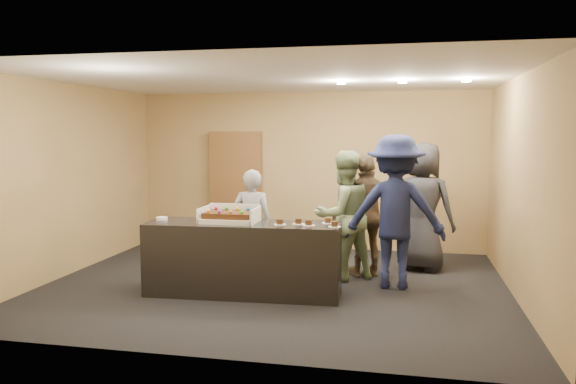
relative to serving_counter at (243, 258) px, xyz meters
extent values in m
plane|color=black|center=(0.29, 0.49, -0.45)|extent=(6.00, 6.00, 0.00)
plane|color=silver|center=(0.29, 0.49, 2.25)|extent=(6.00, 6.00, 0.00)
cube|color=#99854A|center=(0.29, 2.99, 0.90)|extent=(6.00, 0.04, 2.70)
cube|color=#99854A|center=(0.29, -2.01, 0.90)|extent=(6.00, 0.04, 2.70)
cube|color=#99854A|center=(-2.71, 0.49, 0.90)|extent=(0.04, 5.00, 2.70)
cube|color=#99854A|center=(3.29, 0.49, 0.90)|extent=(0.04, 5.00, 2.70)
cube|color=black|center=(0.00, 0.00, 0.00)|extent=(2.43, 0.82, 0.90)
cube|color=brown|center=(-0.99, 2.90, 0.56)|extent=(0.92, 0.15, 2.03)
cube|color=white|center=(-0.18, 0.00, 0.48)|extent=(0.67, 0.47, 0.06)
cube|color=white|center=(-0.51, 0.00, 0.54)|extent=(0.02, 0.47, 0.18)
cube|color=white|center=(0.16, 0.00, 0.54)|extent=(0.02, 0.47, 0.18)
cube|color=white|center=(-0.18, 0.23, 0.55)|extent=(0.67, 0.02, 0.20)
cube|color=#351F0C|center=(-0.18, 0.00, 0.54)|extent=(0.59, 0.41, 0.07)
sphere|color=red|center=(-0.40, 0.14, 0.60)|extent=(0.04, 0.04, 0.04)
sphere|color=#2F8F17|center=(-0.26, 0.14, 0.60)|extent=(0.04, 0.04, 0.04)
sphere|color=yellow|center=(-0.12, 0.14, 0.60)|extent=(0.04, 0.04, 0.04)
sphere|color=blue|center=(0.03, 0.14, 0.60)|extent=(0.04, 0.04, 0.04)
sphere|color=orange|center=(-0.40, -0.14, 0.60)|extent=(0.04, 0.04, 0.04)
sphere|color=purple|center=(-0.26, -0.14, 0.60)|extent=(0.04, 0.04, 0.04)
sphere|color=orange|center=(-0.12, -0.14, 0.60)|extent=(0.04, 0.04, 0.04)
sphere|color=green|center=(0.03, -0.14, 0.60)|extent=(0.04, 0.04, 0.04)
cylinder|color=white|center=(-1.08, 0.01, 0.47)|extent=(0.15, 0.15, 0.04)
cylinder|color=white|center=(0.48, -0.07, 0.45)|extent=(0.15, 0.15, 0.01)
cube|color=#351F0C|center=(0.48, -0.07, 0.49)|extent=(0.07, 0.06, 0.06)
cylinder|color=white|center=(0.69, 0.02, 0.45)|extent=(0.15, 0.15, 0.01)
cube|color=#351F0C|center=(0.69, 0.02, 0.49)|extent=(0.07, 0.06, 0.06)
cylinder|color=white|center=(0.83, -0.06, 0.45)|extent=(0.15, 0.15, 0.01)
cube|color=#351F0C|center=(0.83, -0.06, 0.49)|extent=(0.07, 0.06, 0.06)
cylinder|color=white|center=(1.03, 0.16, 0.45)|extent=(0.15, 0.15, 0.01)
cube|color=#351F0C|center=(1.03, 0.16, 0.49)|extent=(0.07, 0.06, 0.06)
cylinder|color=white|center=(1.15, -0.09, 0.45)|extent=(0.15, 0.15, 0.01)
cube|color=#351F0C|center=(1.15, -0.09, 0.49)|extent=(0.07, 0.06, 0.06)
imported|color=gray|center=(-0.06, 0.65, 0.31)|extent=(0.56, 0.38, 1.52)
imported|color=gray|center=(1.13, 0.98, 0.43)|extent=(1.09, 1.05, 1.77)
imported|color=#161D42|center=(1.83, 0.71, 0.54)|extent=(1.29, 0.75, 1.98)
imported|color=brown|center=(1.43, 1.22, 0.41)|extent=(1.09, 0.83, 1.72)
imported|color=#26272B|center=(2.21, 1.75, 0.49)|extent=(1.07, 0.90, 1.87)
cylinder|color=#FFEAC6|center=(1.09, 0.99, 2.22)|extent=(0.12, 0.12, 0.03)
cylinder|color=#FFEAC6|center=(1.89, 0.99, 2.22)|extent=(0.12, 0.12, 0.03)
cylinder|color=#FFEAC6|center=(2.69, 0.99, 2.22)|extent=(0.12, 0.12, 0.03)
camera|label=1|loc=(1.95, -6.59, 1.55)|focal=35.00mm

